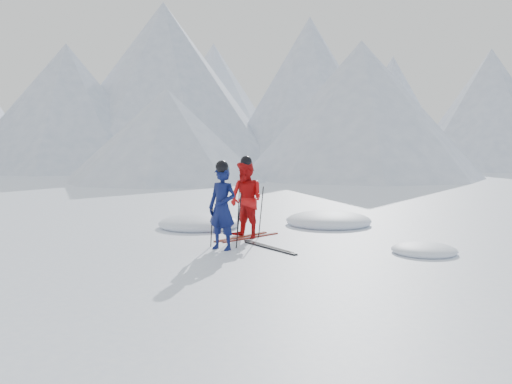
% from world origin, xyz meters
% --- Properties ---
extents(ground, '(160.00, 160.00, 0.00)m').
position_xyz_m(ground, '(0.00, 0.00, 0.00)').
color(ground, white).
rests_on(ground, ground).
extents(mountain_range, '(106.15, 62.94, 15.53)m').
position_xyz_m(mountain_range, '(5.71, 35.31, 6.72)').
color(mountain_range, '#B2BCD1').
rests_on(mountain_range, ground).
extents(skier_blue, '(0.67, 0.50, 1.68)m').
position_xyz_m(skier_blue, '(-1.98, -0.39, 0.84)').
color(skier_blue, '#0B1447').
rests_on(skier_blue, ground).
extents(skier_red, '(1.03, 0.93, 1.75)m').
position_xyz_m(skier_red, '(-2.07, 1.08, 0.87)').
color(skier_red, red).
rests_on(skier_red, ground).
extents(pole_blue_left, '(0.11, 0.08, 1.12)m').
position_xyz_m(pole_blue_left, '(-2.28, -0.24, 0.56)').
color(pole_blue_left, black).
rests_on(pole_blue_left, ground).
extents(pole_blue_right, '(0.11, 0.07, 1.12)m').
position_xyz_m(pole_blue_right, '(-1.73, -0.14, 0.56)').
color(pole_blue_right, black).
rests_on(pole_blue_right, ground).
extents(pole_red_left, '(0.12, 0.09, 1.16)m').
position_xyz_m(pole_red_left, '(-2.37, 1.33, 0.58)').
color(pole_red_left, black).
rests_on(pole_red_left, ground).
extents(pole_red_right, '(0.12, 0.08, 1.16)m').
position_xyz_m(pole_red_right, '(-1.77, 1.23, 0.58)').
color(pole_red_right, black).
rests_on(pole_red_right, ground).
extents(ski_worn_left, '(0.66, 1.63, 0.03)m').
position_xyz_m(ski_worn_left, '(-2.19, 1.08, 0.01)').
color(ski_worn_left, black).
rests_on(ski_worn_left, ground).
extents(ski_worn_right, '(0.77, 1.59, 0.03)m').
position_xyz_m(ski_worn_right, '(-1.95, 1.08, 0.01)').
color(ski_worn_right, black).
rests_on(ski_worn_right, ground).
extents(ski_loose_a, '(1.42, 1.08, 0.03)m').
position_xyz_m(ski_loose_a, '(-1.23, 0.18, 0.01)').
color(ski_loose_a, black).
rests_on(ski_loose_a, ground).
extents(ski_loose_b, '(1.45, 1.03, 0.03)m').
position_xyz_m(ski_loose_b, '(-1.13, 0.03, 0.01)').
color(ski_loose_b, black).
rests_on(ski_loose_b, ground).
extents(snow_lumps, '(7.27, 4.85, 0.49)m').
position_xyz_m(snow_lumps, '(-1.76, 2.82, 0.00)').
color(snow_lumps, white).
rests_on(snow_lumps, ground).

